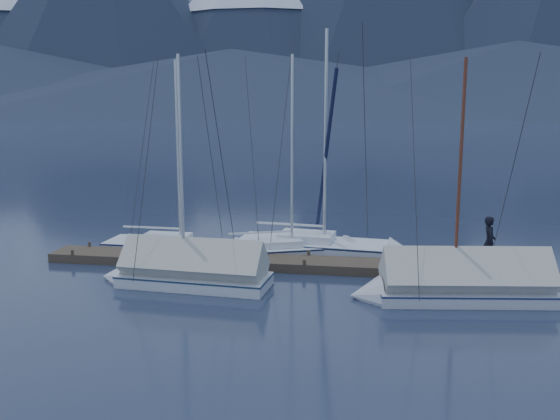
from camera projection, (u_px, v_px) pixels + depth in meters
The scene contains 10 objects.
ground at pixel (271, 283), 20.34m from camera, with size 1000.00×1000.00×0.00m, color #161D32.
mountain_range at pixel (381, 19), 369.38m from camera, with size 877.00×584.00×150.50m.
dock at pixel (280, 265), 22.26m from camera, with size 18.00×1.50×0.54m.
mooring_posts at pixel (267, 258), 22.30m from camera, with size 15.12×1.52×0.35m.
sailboat_open_left at pixel (191, 248), 24.60m from camera, with size 6.55×2.79×8.59m.
sailboat_open_mid at pixel (303, 251), 24.22m from camera, with size 6.85×4.13×8.76m.
sailboat_open_right at pixel (336, 249), 24.35m from camera, with size 7.64×3.25×9.85m.
sailboat_covered_near at pixel (450, 287), 18.58m from camera, with size 6.55×2.94×8.24m.
sailboat_covered_far at pixel (181, 273), 20.07m from camera, with size 6.10×2.54×8.40m.
person at pixel (489, 242), 20.95m from camera, with size 0.67×0.44×1.83m, color black.
Camera 1 is at (3.45, -19.28, 6.05)m, focal length 38.00 mm.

